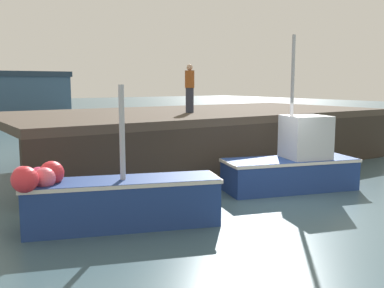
# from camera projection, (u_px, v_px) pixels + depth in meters

# --- Properties ---
(ground) EXTENTS (120.00, 160.00, 0.10)m
(ground) POSITION_uv_depth(u_px,v_px,m) (275.00, 203.00, 11.40)
(ground) COLOR #38515B
(pier) EXTENTS (14.59, 7.08, 1.99)m
(pier) POSITION_uv_depth(u_px,v_px,m) (205.00, 121.00, 16.50)
(pier) COLOR #473D33
(pier) RESTS_ON ground
(fishing_boat_near_left) EXTENTS (4.33, 2.39, 3.02)m
(fishing_boat_near_left) POSITION_uv_depth(u_px,v_px,m) (114.00, 198.00, 9.25)
(fishing_boat_near_left) COLOR navy
(fishing_boat_near_left) RESTS_ON ground
(fishing_boat_near_right) EXTENTS (4.07, 2.40, 4.38)m
(fishing_boat_near_right) POSITION_uv_depth(u_px,v_px,m) (294.00, 164.00, 12.54)
(fishing_boat_near_right) COLOR navy
(fishing_boat_near_right) RESTS_ON ground
(dockworker) EXTENTS (0.34, 0.34, 1.73)m
(dockworker) POSITION_uv_depth(u_px,v_px,m) (190.00, 88.00, 15.66)
(dockworker) COLOR #2D3342
(dockworker) RESTS_ON pier
(warehouse) EXTENTS (8.83, 4.95, 4.14)m
(warehouse) POSITION_uv_depth(u_px,v_px,m) (19.00, 93.00, 41.22)
(warehouse) COLOR #385675
(warehouse) RESTS_ON ground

